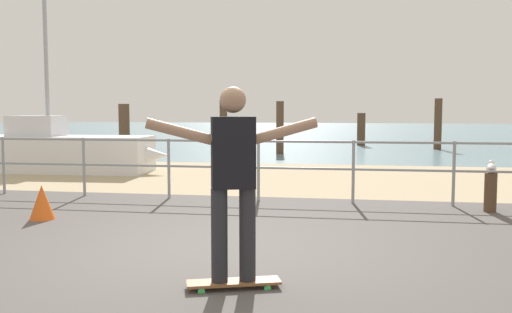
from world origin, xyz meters
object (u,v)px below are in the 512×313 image
sailboat (67,151)px  traffic_cone (42,203)px  skateboarder (233,172)px  bollard_short (490,193)px  skateboard (234,283)px  seagull (491,168)px

sailboat → traffic_cone: size_ratio=11.53×
sailboat → skateboarder: size_ratio=3.50×
bollard_short → traffic_cone: bollard_short is taller
skateboarder → traffic_cone: size_ratio=3.30×
skateboard → traffic_cone: bearing=142.6°
skateboarder → traffic_cone: 4.16m
bollard_short → seagull: size_ratio=1.25×
sailboat → bollard_short: bearing=-23.8°
skateboard → skateboarder: size_ratio=0.50×
skateboarder → seagull: bearing=53.7°
skateboarder → bollard_short: (3.04, 4.13, -0.71)m
sailboat → bollard_short: 9.78m
seagull → traffic_cone: (-6.30, -1.66, -0.43)m
sailboat → skateboard: (5.90, -8.08, -0.46)m
skateboard → skateboarder: skateboarder is taller
bollard_short → sailboat: bearing=156.2°
seagull → bollard_short: bearing=-102.8°
bollard_short → traffic_cone: bearing=-165.4°
skateboard → seagull: bearing=53.7°
sailboat → skateboard: sailboat is taller
sailboat → skateboard: bearing=-53.8°
skateboard → seagull: 5.18m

